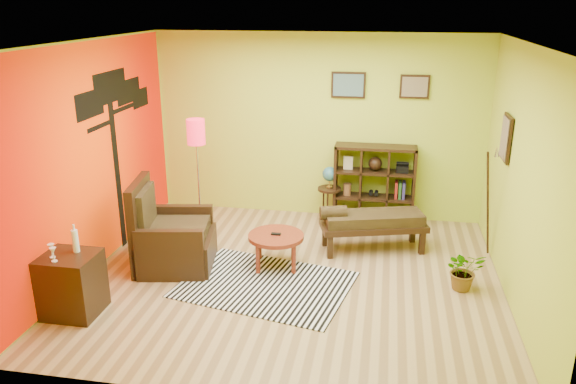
% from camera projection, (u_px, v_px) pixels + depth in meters
% --- Properties ---
extents(ground, '(5.00, 5.00, 0.00)m').
position_uv_depth(ground, '(292.00, 278.00, 6.88)').
color(ground, tan).
rests_on(ground, ground).
extents(room_shell, '(5.04, 4.54, 2.82)m').
position_uv_depth(room_shell, '(285.00, 134.00, 6.32)').
color(room_shell, '#B5CB36').
rests_on(room_shell, ground).
extents(zebra_rug, '(2.20, 1.79, 0.01)m').
position_uv_depth(zebra_rug, '(265.00, 284.00, 6.71)').
color(zebra_rug, white).
rests_on(zebra_rug, ground).
extents(coffee_table, '(0.70, 0.70, 0.45)m').
position_uv_depth(coffee_table, '(276.00, 239.00, 7.08)').
color(coffee_table, maroon).
rests_on(coffee_table, ground).
extents(armchair, '(1.08, 1.08, 1.13)m').
position_uv_depth(armchair, '(170.00, 240.00, 7.11)').
color(armchair, black).
rests_on(armchair, ground).
extents(side_cabinet, '(0.58, 0.53, 1.00)m').
position_uv_depth(side_cabinet, '(71.00, 284.00, 6.01)').
color(side_cabinet, black).
rests_on(side_cabinet, ground).
extents(floor_lamp, '(0.26, 0.26, 1.71)m').
position_uv_depth(floor_lamp, '(197.00, 143.00, 7.66)').
color(floor_lamp, silver).
rests_on(floor_lamp, ground).
extents(globe_table, '(0.35, 0.35, 0.86)m').
position_uv_depth(globe_table, '(330.00, 180.00, 8.46)').
color(globe_table, black).
rests_on(globe_table, ground).
extents(cube_shelf, '(1.20, 0.35, 1.20)m').
position_uv_depth(cube_shelf, '(375.00, 185.00, 8.42)').
color(cube_shelf, black).
rests_on(cube_shelf, ground).
extents(bench, '(1.49, 0.87, 0.65)m').
position_uv_depth(bench, '(371.00, 221.00, 7.52)').
color(bench, black).
rests_on(bench, ground).
extents(potted_plant, '(0.54, 0.57, 0.38)m').
position_uv_depth(potted_plant, '(464.00, 274.00, 6.56)').
color(potted_plant, '#26661E').
rests_on(potted_plant, ground).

